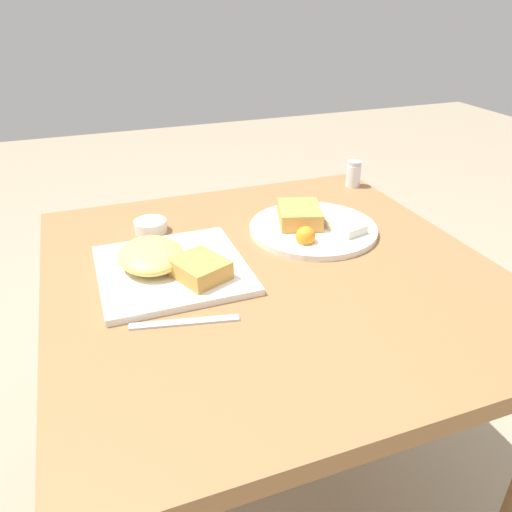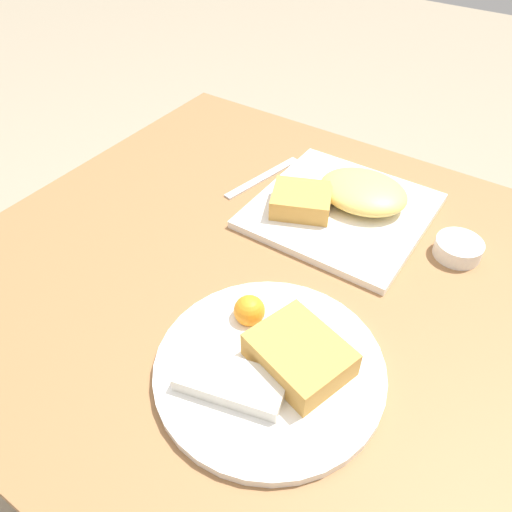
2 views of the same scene
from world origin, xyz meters
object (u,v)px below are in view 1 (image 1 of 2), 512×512
object	(u,v)px
plate_square_near	(168,264)
salt_shaker	(353,175)
sauce_ramekin	(151,226)
butter_knife	(185,322)
plate_oval_far	(312,225)

from	to	relation	value
plate_square_near	salt_shaker	world-z (taller)	salt_shaker
sauce_ramekin	butter_knife	distance (m)	0.38
plate_square_near	plate_oval_far	xyz separation A→B (m)	(-0.08, 0.35, -0.01)
plate_oval_far	butter_knife	xyz separation A→B (m)	(0.25, -0.36, -0.01)
plate_square_near	sauce_ramekin	bearing A→B (deg)	179.75
plate_oval_far	butter_knife	distance (m)	0.44
sauce_ramekin	salt_shaker	xyz separation A→B (m)	(-0.10, 0.60, 0.02)
sauce_ramekin	plate_square_near	bearing A→B (deg)	-0.25
butter_knife	sauce_ramekin	bearing A→B (deg)	100.61
plate_square_near	plate_oval_far	world-z (taller)	plate_square_near
plate_oval_far	salt_shaker	bearing A→B (deg)	133.45
salt_shaker	butter_knife	world-z (taller)	salt_shaker
plate_oval_far	butter_knife	size ratio (longest dim) A/B	1.59
plate_square_near	plate_oval_far	bearing A→B (deg)	102.00
plate_oval_far	salt_shaker	distance (m)	0.34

